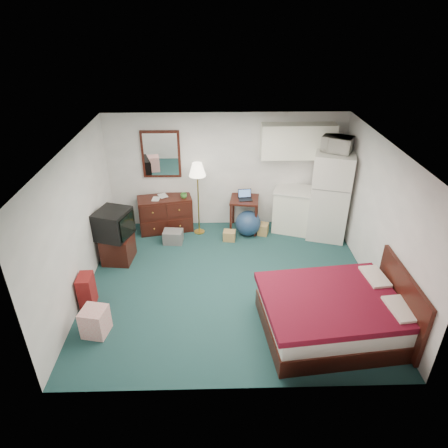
{
  "coord_description": "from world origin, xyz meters",
  "views": [
    {
      "loc": [
        -0.25,
        -5.75,
        4.38
      ],
      "look_at": [
        -0.1,
        0.12,
        1.14
      ],
      "focal_mm": 32.0,
      "sensor_mm": 36.0,
      "label": 1
    }
  ],
  "objects_px": {
    "floor_lamp": "(198,199)",
    "tv_stand": "(118,248)",
    "desk": "(244,214)",
    "dresser": "(165,214)",
    "fridge": "(330,196)",
    "kitchen_counter": "(294,210)",
    "bed": "(332,315)",
    "suitcase": "(87,291)"
  },
  "relations": [
    {
      "from": "floor_lamp",
      "to": "tv_stand",
      "type": "height_order",
      "value": "floor_lamp"
    },
    {
      "from": "desk",
      "to": "tv_stand",
      "type": "distance_m",
      "value": 2.75
    },
    {
      "from": "dresser",
      "to": "desk",
      "type": "height_order",
      "value": "dresser"
    },
    {
      "from": "dresser",
      "to": "desk",
      "type": "relative_size",
      "value": 1.51
    },
    {
      "from": "floor_lamp",
      "to": "desk",
      "type": "bearing_deg",
      "value": 5.82
    },
    {
      "from": "floor_lamp",
      "to": "tv_stand",
      "type": "bearing_deg",
      "value": -145.95
    },
    {
      "from": "fridge",
      "to": "desk",
      "type": "bearing_deg",
      "value": -171.98
    },
    {
      "from": "kitchen_counter",
      "to": "tv_stand",
      "type": "relative_size",
      "value": 1.6
    },
    {
      "from": "bed",
      "to": "desk",
      "type": "bearing_deg",
      "value": 102.7
    },
    {
      "from": "floor_lamp",
      "to": "suitcase",
      "type": "distance_m",
      "value": 2.99
    },
    {
      "from": "fridge",
      "to": "tv_stand",
      "type": "relative_size",
      "value": 3.21
    },
    {
      "from": "kitchen_counter",
      "to": "tv_stand",
      "type": "height_order",
      "value": "kitchen_counter"
    },
    {
      "from": "tv_stand",
      "to": "kitchen_counter",
      "type": "bearing_deg",
      "value": 23.29
    },
    {
      "from": "desk",
      "to": "bed",
      "type": "distance_m",
      "value": 3.36
    },
    {
      "from": "kitchen_counter",
      "to": "fridge",
      "type": "xyz_separation_m",
      "value": [
        0.65,
        -0.26,
        0.46
      ]
    },
    {
      "from": "bed",
      "to": "tv_stand",
      "type": "distance_m",
      "value": 4.14
    },
    {
      "from": "dresser",
      "to": "fridge",
      "type": "height_order",
      "value": "fridge"
    },
    {
      "from": "floor_lamp",
      "to": "tv_stand",
      "type": "xyz_separation_m",
      "value": [
        -1.53,
        -1.03,
        -0.53
      ]
    },
    {
      "from": "floor_lamp",
      "to": "fridge",
      "type": "bearing_deg",
      "value": -3.69
    },
    {
      "from": "suitcase",
      "to": "fridge",
      "type": "bearing_deg",
      "value": 23.48
    },
    {
      "from": "dresser",
      "to": "bed",
      "type": "relative_size",
      "value": 0.57
    },
    {
      "from": "dresser",
      "to": "bed",
      "type": "distance_m",
      "value": 4.27
    },
    {
      "from": "kitchen_counter",
      "to": "fridge",
      "type": "bearing_deg",
      "value": -2.52
    },
    {
      "from": "floor_lamp",
      "to": "kitchen_counter",
      "type": "bearing_deg",
      "value": 2.21
    },
    {
      "from": "floor_lamp",
      "to": "desk",
      "type": "relative_size",
      "value": 2.13
    },
    {
      "from": "desk",
      "to": "floor_lamp",
      "type": "bearing_deg",
      "value": -165.79
    },
    {
      "from": "desk",
      "to": "tv_stand",
      "type": "xyz_separation_m",
      "value": [
        -2.51,
        -1.13,
        -0.11
      ]
    },
    {
      "from": "kitchen_counter",
      "to": "floor_lamp",
      "type": "bearing_deg",
      "value": -158.91
    },
    {
      "from": "kitchen_counter",
      "to": "fridge",
      "type": "distance_m",
      "value": 0.84
    },
    {
      "from": "suitcase",
      "to": "floor_lamp",
      "type": "bearing_deg",
      "value": 50.78
    },
    {
      "from": "desk",
      "to": "tv_stand",
      "type": "bearing_deg",
      "value": -147.31
    },
    {
      "from": "desk",
      "to": "fridge",
      "type": "relative_size",
      "value": 0.4
    },
    {
      "from": "desk",
      "to": "tv_stand",
      "type": "relative_size",
      "value": 1.3
    },
    {
      "from": "suitcase",
      "to": "kitchen_counter",
      "type": "bearing_deg",
      "value": 30.0
    },
    {
      "from": "fridge",
      "to": "bed",
      "type": "bearing_deg",
      "value": -85.63
    },
    {
      "from": "dresser",
      "to": "desk",
      "type": "xyz_separation_m",
      "value": [
        1.71,
        -0.05,
        -0.01
      ]
    },
    {
      "from": "kitchen_counter",
      "to": "suitcase",
      "type": "xyz_separation_m",
      "value": [
        -3.83,
        -2.44,
        -0.18
      ]
    },
    {
      "from": "dresser",
      "to": "bed",
      "type": "height_order",
      "value": "dresser"
    },
    {
      "from": "bed",
      "to": "suitcase",
      "type": "relative_size",
      "value": 3.48
    },
    {
      "from": "kitchen_counter",
      "to": "suitcase",
      "type": "height_order",
      "value": "kitchen_counter"
    },
    {
      "from": "dresser",
      "to": "floor_lamp",
      "type": "distance_m",
      "value": 0.85
    },
    {
      "from": "bed",
      "to": "dresser",
      "type": "bearing_deg",
      "value": 124.71
    }
  ]
}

